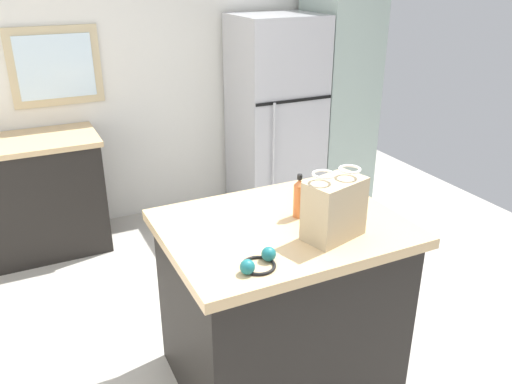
{
  "coord_description": "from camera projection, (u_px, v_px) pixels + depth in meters",
  "views": [
    {
      "loc": [
        -0.88,
        -1.89,
        2.09
      ],
      "look_at": [
        0.23,
        0.4,
        0.98
      ],
      "focal_mm": 36.62,
      "sensor_mm": 36.0,
      "label": 1
    }
  ],
  "objects": [
    {
      "name": "shopping_bag",
      "position": [
        334.0,
        208.0,
        2.37
      ],
      "size": [
        0.31,
        0.23,
        0.33
      ],
      "color": "tan",
      "rests_on": "kitchen_island"
    },
    {
      "name": "kitchen_island",
      "position": [
        281.0,
        302.0,
        2.73
      ],
      "size": [
        1.16,
        0.91,
        0.93
      ],
      "color": "black",
      "rests_on": "ground"
    },
    {
      "name": "back_wall",
      "position": [
        118.0,
        67.0,
        4.27
      ],
      "size": [
        5.19,
        0.13,
        2.64
      ],
      "color": "silver",
      "rests_on": "ground"
    },
    {
      "name": "bottle",
      "position": [
        299.0,
        198.0,
        2.58
      ],
      "size": [
        0.06,
        0.06,
        0.23
      ],
      "color": "#C66633",
      "rests_on": "kitchen_island"
    },
    {
      "name": "ear_defenders",
      "position": [
        258.0,
        262.0,
        2.17
      ],
      "size": [
        0.2,
        0.2,
        0.06
      ],
      "color": "black",
      "rests_on": "kitchen_island"
    },
    {
      "name": "refrigerator",
      "position": [
        276.0,
        116.0,
        4.63
      ],
      "size": [
        0.72,
        0.68,
        1.72
      ],
      "color": "#B7B7BC",
      "rests_on": "ground"
    },
    {
      "name": "tall_cabinet",
      "position": [
        338.0,
        90.0,
        4.82
      ],
      "size": [
        0.54,
        0.61,
        2.05
      ],
      "color": "#9EB2A8",
      "rests_on": "ground"
    },
    {
      "name": "small_box",
      "position": [
        321.0,
        194.0,
        2.73
      ],
      "size": [
        0.18,
        0.11,
        0.12
      ],
      "primitive_type": "cube",
      "rotation": [
        0.0,
        0.0,
        -0.19
      ],
      "color": "#388E66",
      "rests_on": "kitchen_island"
    }
  ]
}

